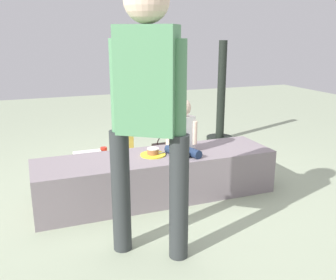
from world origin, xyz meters
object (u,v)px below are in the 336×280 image
water_bottle_near_gift (138,163)px  gift_bag (124,144)px  handbag_black_leather (167,152)px  cake_plate (153,153)px  party_cup_red (104,152)px  child_seated (182,129)px  cake_box_white (89,158)px  adult_standing (148,98)px

water_bottle_near_gift → gift_bag: bearing=92.1°
gift_bag → handbag_black_leather: bearing=-39.9°
cake_plate → water_bottle_near_gift: bearing=84.9°
water_bottle_near_gift → handbag_black_leather: handbag_black_leather is taller
party_cup_red → handbag_black_leather: size_ratio=0.34×
cake_plate → gift_bag: cake_plate is taller
child_seated → cake_box_white: bearing=119.5°
water_bottle_near_gift → cake_plate: bearing=-95.1°
gift_bag → water_bottle_near_gift: 0.52m
handbag_black_leather → gift_bag: bearing=140.1°
gift_bag → handbag_black_leather: size_ratio=1.05×
handbag_black_leather → adult_standing: bearing=-114.2°
gift_bag → water_bottle_near_gift: gift_bag is taller
adult_standing → water_bottle_near_gift: 1.82m
cake_plate → gift_bag: 1.22m
gift_bag → adult_standing: bearing=-99.7°
gift_bag → cake_box_white: (-0.43, -0.07, -0.10)m
party_cup_red → cake_box_white: 0.27m
handbag_black_leather → water_bottle_near_gift: bearing=-156.6°
handbag_black_leather → child_seated: bearing=-102.1°
cake_plate → water_bottle_near_gift: cake_plate is taller
child_seated → cake_box_white: child_seated is taller
water_bottle_near_gift → cake_box_white: (-0.45, 0.44, -0.03)m
water_bottle_near_gift → cake_box_white: size_ratio=0.61×
adult_standing → handbag_black_leather: 2.06m
cake_plate → handbag_black_leather: 1.01m
child_seated → gift_bag: (-0.22, 1.21, -0.45)m
water_bottle_near_gift → handbag_black_leather: size_ratio=0.56×
gift_bag → cake_box_white: bearing=-171.3°
child_seated → handbag_black_leather: size_ratio=1.44×
cake_plate → party_cup_red: 1.36m
water_bottle_near_gift → cake_box_white: bearing=135.2°
cake_plate → party_cup_red: (-0.18, 1.30, -0.36)m
gift_bag → handbag_black_leather: gift_bag is taller
party_cup_red → adult_standing: bearing=-93.4°
child_seated → adult_standing: size_ratio=0.28×
cake_plate → gift_bag: (0.04, 1.19, -0.26)m
adult_standing → handbag_black_leather: (0.76, 1.68, -0.92)m
water_bottle_near_gift → child_seated: bearing=-73.9°
adult_standing → gift_bag: 2.23m
cake_plate → cake_box_white: bearing=108.9°
adult_standing → cake_plate: 1.08m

